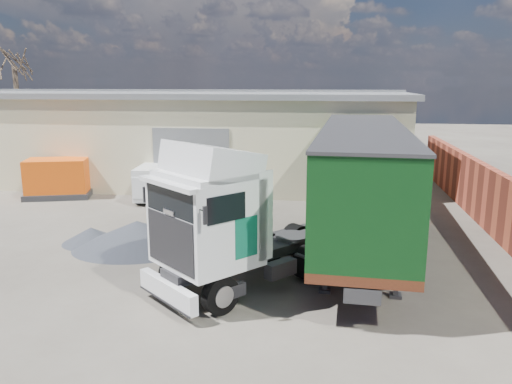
# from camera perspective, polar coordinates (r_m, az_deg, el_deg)

# --- Properties ---
(ground) EXTENTS (120.00, 120.00, 0.00)m
(ground) POSITION_cam_1_polar(r_m,az_deg,el_deg) (16.49, -9.93, -8.66)
(ground) COLOR #2C2924
(ground) RESTS_ON ground
(warehouse) EXTENTS (30.60, 12.60, 5.42)m
(warehouse) POSITION_cam_1_polar(r_m,az_deg,el_deg) (32.64, -11.40, 6.57)
(warehouse) COLOR #B4AC8A
(warehouse) RESTS_ON ground
(brick_boundary_wall) EXTENTS (0.35, 26.00, 2.50)m
(brick_boundary_wall) POSITION_cam_1_polar(r_m,az_deg,el_deg) (22.07, 25.33, -0.88)
(brick_boundary_wall) COLOR maroon
(brick_boundary_wall) RESTS_ON ground
(bare_tree) EXTENTS (4.00, 4.00, 9.60)m
(bare_tree) POSITION_cam_1_polar(r_m,az_deg,el_deg) (41.56, -26.04, 14.07)
(bare_tree) COLOR #382B21
(bare_tree) RESTS_ON ground
(tractor_unit) EXTENTS (6.06, 6.45, 4.38)m
(tractor_unit) POSITION_cam_1_polar(r_m,az_deg,el_deg) (14.17, -2.89, -4.16)
(tractor_unit) COLOR black
(tractor_unit) RESTS_ON ground
(box_trailer) EXTENTS (3.39, 13.27, 4.38)m
(box_trailer) POSITION_cam_1_polar(r_m,az_deg,el_deg) (18.06, 12.01, 1.92)
(box_trailer) COLOR #2D2D30
(box_trailer) RESTS_ON ground
(panel_van) EXTENTS (2.19, 4.49, 1.77)m
(panel_van) POSITION_cam_1_polar(r_m,az_deg,el_deg) (26.14, -10.94, 1.29)
(panel_van) COLOR black
(panel_van) RESTS_ON ground
(orange_skip) EXTENTS (3.65, 2.84, 2.01)m
(orange_skip) POSITION_cam_1_polar(r_m,az_deg,el_deg) (27.85, -21.69, 1.22)
(orange_skip) COLOR #2D2D30
(orange_skip) RESTS_ON ground
(gravel_heap) EXTENTS (6.32, 5.88, 0.97)m
(gravel_heap) POSITION_cam_1_polar(r_m,az_deg,el_deg) (18.75, -13.64, -4.75)
(gravel_heap) COLOR black
(gravel_heap) RESTS_ON ground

